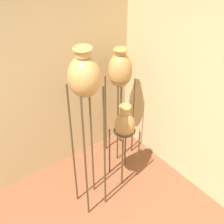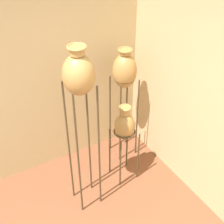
% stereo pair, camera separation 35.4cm
% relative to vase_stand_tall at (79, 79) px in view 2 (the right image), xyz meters
% --- Properties ---
extents(vase_stand_tall, '(0.31, 0.31, 1.97)m').
position_rel_vase_stand_tall_xyz_m(vase_stand_tall, '(0.00, 0.00, 0.00)').
color(vase_stand_tall, '#473823').
rests_on(vase_stand_tall, ground_plane).
extents(vase_stand_medium, '(0.30, 0.30, 1.56)m').
position_rel_vase_stand_tall_xyz_m(vase_stand_medium, '(0.82, 0.51, -0.39)').
color(vase_stand_medium, '#473823').
rests_on(vase_stand_medium, ground_plane).
extents(vase_stand_short, '(0.28, 0.28, 1.08)m').
position_rel_vase_stand_tall_xyz_m(vase_stand_short, '(0.58, 0.11, -0.86)').
color(vase_stand_short, '#473823').
rests_on(vase_stand_short, ground_plane).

